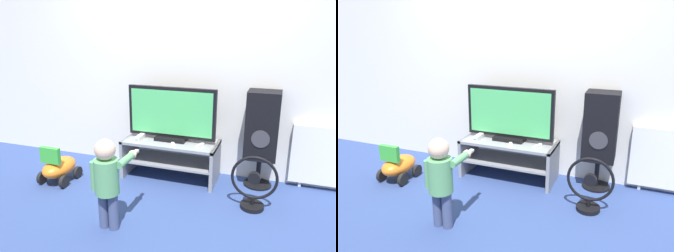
% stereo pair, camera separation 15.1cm
% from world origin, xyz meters
% --- Properties ---
extents(ground_plane, '(16.00, 16.00, 0.00)m').
position_xyz_m(ground_plane, '(0.00, 0.00, 0.00)').
color(ground_plane, navy).
extents(wall_back, '(10.00, 0.06, 2.60)m').
position_xyz_m(wall_back, '(0.00, 0.55, 1.30)').
color(wall_back, silver).
rests_on(wall_back, ground_plane).
extents(tv_stand, '(1.07, 0.47, 0.45)m').
position_xyz_m(tv_stand, '(0.00, 0.23, 0.30)').
color(tv_stand, gray).
rests_on(tv_stand, ground_plane).
extents(television, '(1.00, 0.20, 0.61)m').
position_xyz_m(television, '(0.00, 0.25, 0.74)').
color(television, black).
rests_on(television, tv_stand).
extents(game_console, '(0.05, 0.19, 0.05)m').
position_xyz_m(game_console, '(-0.34, 0.15, 0.47)').
color(game_console, white).
rests_on(game_console, tv_stand).
extents(remote_primary, '(0.07, 0.13, 0.03)m').
position_xyz_m(remote_primary, '(0.36, 0.16, 0.46)').
color(remote_primary, white).
rests_on(remote_primary, tv_stand).
extents(remote_secondary, '(0.08, 0.13, 0.03)m').
position_xyz_m(remote_secondary, '(0.08, 0.08, 0.46)').
color(remote_secondary, white).
rests_on(remote_secondary, tv_stand).
extents(child, '(0.31, 0.46, 0.81)m').
position_xyz_m(child, '(-0.17, -0.89, 0.48)').
color(child, '#3F4C72').
rests_on(child, ground_plane).
extents(speaker_tower, '(0.33, 0.30, 1.05)m').
position_xyz_m(speaker_tower, '(0.97, 0.35, 0.67)').
color(speaker_tower, black).
rests_on(speaker_tower, ground_plane).
extents(floor_fan, '(0.44, 0.23, 0.54)m').
position_xyz_m(floor_fan, '(0.96, -0.16, 0.24)').
color(floor_fan, black).
rests_on(floor_fan, ground_plane).
extents(ride_on_toy, '(0.33, 0.46, 0.45)m').
position_xyz_m(ride_on_toy, '(-1.15, -0.29, 0.17)').
color(ride_on_toy, orange).
rests_on(ride_on_toy, ground_plane).
extents(radiator, '(0.84, 0.08, 0.70)m').
position_xyz_m(radiator, '(1.71, 0.48, 0.38)').
color(radiator, white).
rests_on(radiator, ground_plane).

